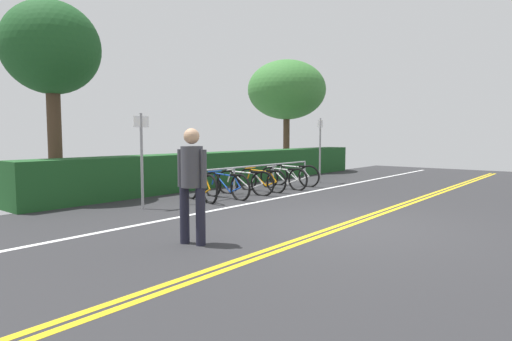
{
  "coord_description": "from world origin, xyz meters",
  "views": [
    {
      "loc": [
        -6.81,
        -3.46,
        1.59
      ],
      "look_at": [
        1.8,
        3.53,
        0.68
      ],
      "focal_mm": 29.81,
      "sensor_mm": 36.0,
      "label": 1
    }
  ],
  "objects_px": {
    "bicycle_0": "(200,187)",
    "sign_post_far": "(320,144)",
    "bike_rack": "(255,172)",
    "bicycle_3": "(262,180)",
    "bicycle_2": "(245,182)",
    "tree_mid": "(287,90)",
    "tree_near_left": "(51,50)",
    "bicycle_4": "(283,178)",
    "bicycle_5": "(293,175)",
    "bicycle_1": "(226,185)",
    "pedestrian": "(192,178)",
    "sign_post_near": "(142,151)"
  },
  "relations": [
    {
      "from": "bicycle_1",
      "to": "tree_near_left",
      "type": "bearing_deg",
      "value": 130.09
    },
    {
      "from": "sign_post_near",
      "to": "bicycle_1",
      "type": "bearing_deg",
      "value": -8.33
    },
    {
      "from": "bike_rack",
      "to": "bicycle_3",
      "type": "relative_size",
      "value": 3.03
    },
    {
      "from": "bike_rack",
      "to": "pedestrian",
      "type": "height_order",
      "value": "pedestrian"
    },
    {
      "from": "pedestrian",
      "to": "sign_post_far",
      "type": "height_order",
      "value": "sign_post_far"
    },
    {
      "from": "pedestrian",
      "to": "sign_post_near",
      "type": "xyz_separation_m",
      "value": [
        1.36,
        3.08,
        0.28
      ]
    },
    {
      "from": "bicycle_4",
      "to": "bicycle_5",
      "type": "distance_m",
      "value": 0.83
    },
    {
      "from": "bicycle_1",
      "to": "sign_post_near",
      "type": "relative_size",
      "value": 0.84
    },
    {
      "from": "bicycle_3",
      "to": "sign_post_far",
      "type": "bearing_deg",
      "value": -2.97
    },
    {
      "from": "bike_rack",
      "to": "sign_post_far",
      "type": "xyz_separation_m",
      "value": [
        3.3,
        -0.12,
        0.72
      ]
    },
    {
      "from": "bicycle_3",
      "to": "bike_rack",
      "type": "bearing_deg",
      "value": -174.66
    },
    {
      "from": "bike_rack",
      "to": "sign_post_far",
      "type": "height_order",
      "value": "sign_post_far"
    },
    {
      "from": "tree_near_left",
      "to": "bicycle_4",
      "type": "bearing_deg",
      "value": -32.12
    },
    {
      "from": "bike_rack",
      "to": "tree_mid",
      "type": "bearing_deg",
      "value": 28.58
    },
    {
      "from": "bike_rack",
      "to": "pedestrian",
      "type": "relative_size",
      "value": 3.05
    },
    {
      "from": "bike_rack",
      "to": "bicycle_1",
      "type": "bearing_deg",
      "value": -175.92
    },
    {
      "from": "bicycle_3",
      "to": "bicycle_1",
      "type": "bearing_deg",
      "value": -175.64
    },
    {
      "from": "bicycle_0",
      "to": "bicycle_5",
      "type": "distance_m",
      "value": 4.0
    },
    {
      "from": "bicycle_4",
      "to": "bicycle_3",
      "type": "bearing_deg",
      "value": 170.68
    },
    {
      "from": "bicycle_1",
      "to": "bicycle_2",
      "type": "xyz_separation_m",
      "value": [
        0.81,
        0.06,
        0.0
      ]
    },
    {
      "from": "bicycle_1",
      "to": "bicycle_5",
      "type": "bearing_deg",
      "value": 2.93
    },
    {
      "from": "bicycle_3",
      "to": "bicycle_5",
      "type": "bearing_deg",
      "value": 1.54
    },
    {
      "from": "bicycle_2",
      "to": "tree_mid",
      "type": "xyz_separation_m",
      "value": [
        7.26,
        3.74,
        3.29
      ]
    },
    {
      "from": "bike_rack",
      "to": "bicycle_5",
      "type": "bearing_deg",
      "value": 2.2
    },
    {
      "from": "bike_rack",
      "to": "bicycle_3",
      "type": "height_order",
      "value": "bike_rack"
    },
    {
      "from": "bike_rack",
      "to": "bicycle_3",
      "type": "xyz_separation_m",
      "value": [
        0.35,
        0.03,
        -0.26
      ]
    },
    {
      "from": "sign_post_far",
      "to": "bicycle_2",
      "type": "bearing_deg",
      "value": 178.62
    },
    {
      "from": "sign_post_near",
      "to": "sign_post_far",
      "type": "relative_size",
      "value": 0.95
    },
    {
      "from": "bike_rack",
      "to": "sign_post_far",
      "type": "relative_size",
      "value": 2.39
    },
    {
      "from": "bicycle_5",
      "to": "sign_post_far",
      "type": "bearing_deg",
      "value": -8.73
    },
    {
      "from": "bicycle_0",
      "to": "sign_post_far",
      "type": "xyz_separation_m",
      "value": [
        5.29,
        -0.22,
        0.96
      ]
    },
    {
      "from": "bicycle_3",
      "to": "bicycle_4",
      "type": "relative_size",
      "value": 0.99
    },
    {
      "from": "bicycle_4",
      "to": "sign_post_far",
      "type": "relative_size",
      "value": 0.8
    },
    {
      "from": "bicycle_4",
      "to": "bicycle_1",
      "type": "bearing_deg",
      "value": 179.61
    },
    {
      "from": "bicycle_4",
      "to": "pedestrian",
      "type": "relative_size",
      "value": 1.02
    },
    {
      "from": "bicycle_0",
      "to": "pedestrian",
      "type": "bearing_deg",
      "value": -134.86
    },
    {
      "from": "bicycle_0",
      "to": "tree_near_left",
      "type": "bearing_deg",
      "value": 123.4
    },
    {
      "from": "sign_post_near",
      "to": "pedestrian",
      "type": "bearing_deg",
      "value": -113.84
    },
    {
      "from": "bicycle_5",
      "to": "tree_near_left",
      "type": "xyz_separation_m",
      "value": [
        -6.02,
        3.09,
        3.34
      ]
    },
    {
      "from": "bicycle_2",
      "to": "tree_mid",
      "type": "bearing_deg",
      "value": 27.23
    },
    {
      "from": "bicycle_4",
      "to": "tree_mid",
      "type": "height_order",
      "value": "tree_mid"
    },
    {
      "from": "bicycle_2",
      "to": "sign_post_near",
      "type": "xyz_separation_m",
      "value": [
        -3.09,
        0.27,
        0.92
      ]
    },
    {
      "from": "bicycle_1",
      "to": "bicycle_4",
      "type": "relative_size",
      "value": 1.0
    },
    {
      "from": "bicycle_0",
      "to": "sign_post_far",
      "type": "height_order",
      "value": "sign_post_far"
    },
    {
      "from": "bicycle_0",
      "to": "bicycle_4",
      "type": "height_order",
      "value": "bicycle_0"
    },
    {
      "from": "bike_rack",
      "to": "tree_near_left",
      "type": "height_order",
      "value": "tree_near_left"
    },
    {
      "from": "bicycle_4",
      "to": "sign_post_near",
      "type": "bearing_deg",
      "value": 175.78
    },
    {
      "from": "bike_rack",
      "to": "tree_near_left",
      "type": "relative_size",
      "value": 1.06
    },
    {
      "from": "bicycle_1",
      "to": "bicycle_4",
      "type": "bearing_deg",
      "value": -0.39
    },
    {
      "from": "bicycle_5",
      "to": "bicycle_0",
      "type": "bearing_deg",
      "value": 179.68
    }
  ]
}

